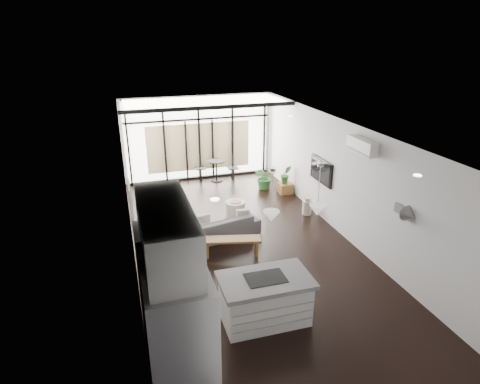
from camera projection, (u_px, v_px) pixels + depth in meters
floor at (244, 245)px, 9.49m from camera, size 5.00×10.00×0.00m
ceiling at (244, 129)px, 8.45m from camera, size 5.00×10.00×0.00m
wall_left at (129, 204)px, 8.28m from camera, size 0.02×10.00×2.80m
wall_right at (343, 179)px, 9.65m from camera, size 0.02×10.00×2.80m
wall_back at (199, 138)px, 13.40m from camera, size 5.00×0.02×2.80m
wall_front at (378, 346)px, 4.54m from camera, size 5.00×0.02×2.80m
glazing at (199, 139)px, 13.29m from camera, size 5.00×0.20×2.80m
skylight at (204, 101)px, 12.00m from camera, size 4.70×1.90×0.06m
neighbour_building at (199, 147)px, 13.47m from camera, size 3.50×0.02×1.60m
island at (265, 299)px, 6.90m from camera, size 1.58×0.95×0.85m
cooktop at (266, 278)px, 6.74m from camera, size 0.68×0.46×0.01m
fridge at (181, 347)px, 5.03m from camera, size 0.80×1.00×2.06m
appliance_column at (163, 301)px, 5.69m from camera, size 0.60×0.63×2.31m
upper_cabinets at (167, 238)px, 4.93m from camera, size 0.62×1.75×0.86m
pendant_left at (271, 216)px, 6.28m from camera, size 0.26×0.26×0.18m
pendant_right at (317, 210)px, 6.50m from camera, size 0.26×0.26×0.18m
sofa at (222, 223)px, 9.79m from camera, size 1.91×0.91×0.72m
console_bench at (232, 247)px, 9.02m from camera, size 1.34×0.63×0.42m
pouf at (235, 209)px, 10.92m from camera, size 0.57×0.57×0.42m
crate at (285, 188)px, 12.52m from camera, size 0.42×0.42×0.31m
plant_tall at (265, 180)px, 12.80m from camera, size 0.86×0.92×0.62m
plant_crate at (286, 179)px, 12.41m from camera, size 0.40×0.63×0.27m
milk_can at (307, 206)px, 11.03m from camera, size 0.27×0.27×0.50m
bistro_set at (217, 172)px, 13.48m from camera, size 1.44×0.89×0.65m
tv at (321, 171)px, 10.57m from camera, size 0.05×1.10×0.65m
ac_unit at (362, 146)px, 8.52m from camera, size 0.22×0.90×0.30m
framed_art at (131, 206)px, 7.79m from camera, size 0.04×0.70×0.90m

